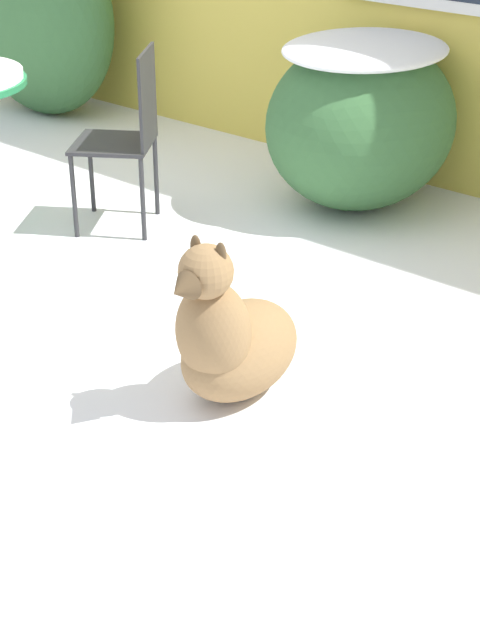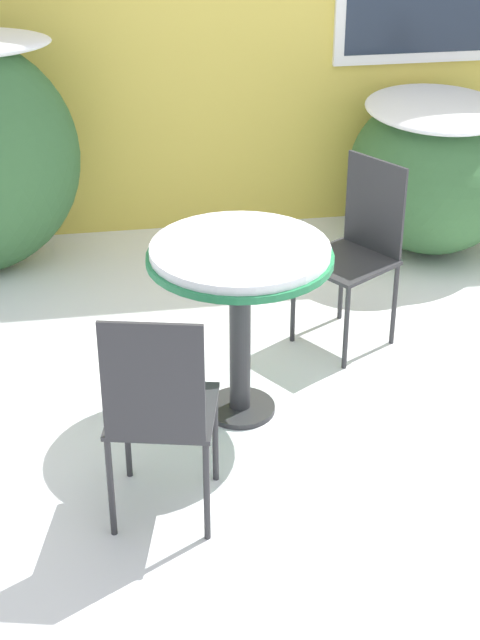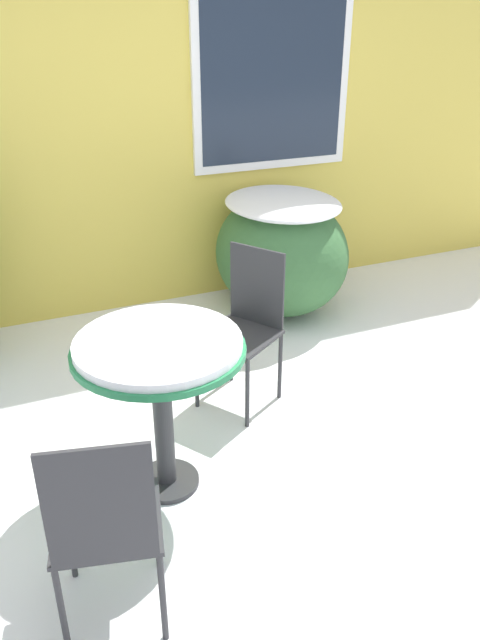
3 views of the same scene
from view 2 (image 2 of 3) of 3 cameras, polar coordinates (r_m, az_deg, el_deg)
ground_plane at (r=4.37m, az=7.94°, el=-5.34°), size 16.00×16.00×0.00m
shrub_middle at (r=5.80m, az=11.11°, el=8.65°), size 0.95×1.10×0.89m
patio_table at (r=4.00m, az=0.00°, el=2.75°), size 0.77×0.77×0.80m
patio_chair_near_table at (r=4.70m, az=6.83°, el=4.28°), size 0.53×0.53×0.90m
patio_chair_far_side at (r=3.48m, az=-4.72°, el=-5.16°), size 0.46×0.46×0.90m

